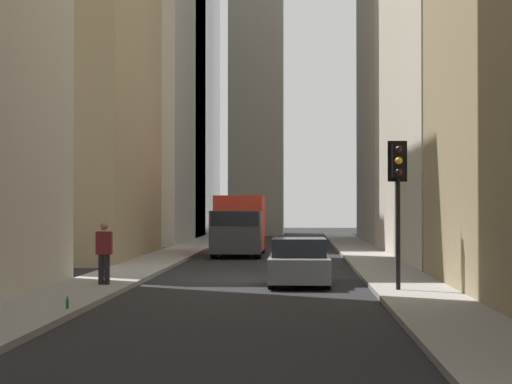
# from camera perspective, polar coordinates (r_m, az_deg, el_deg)

# --- Properties ---
(ground_plane) EXTENTS (135.00, 135.00, 0.00)m
(ground_plane) POSITION_cam_1_polar(r_m,az_deg,el_deg) (29.77, -0.03, -5.44)
(ground_plane) COLOR black
(sidewalk_right) EXTENTS (90.00, 2.20, 0.14)m
(sidewalk_right) POSITION_cam_1_polar(r_m,az_deg,el_deg) (30.31, -8.60, -5.21)
(sidewalk_right) COLOR gray
(sidewalk_right) RESTS_ON ground_plane
(sidewalk_left) EXTENTS (90.00, 2.20, 0.14)m
(sidewalk_left) POSITION_cam_1_polar(r_m,az_deg,el_deg) (29.90, 8.65, -5.27)
(sidewalk_left) COLOR gray
(sidewalk_left) RESTS_ON ground_plane
(building_left_midfar) EXTENTS (18.99, 10.50, 22.33)m
(building_left_midfar) POSITION_cam_1_polar(r_m,az_deg,el_deg) (43.17, 15.17, 10.95)
(building_left_midfar) COLOR beige
(building_left_midfar) RESTS_ON ground_plane
(building_right_far) EXTENTS (17.50, 10.50, 21.96)m
(building_right_far) POSITION_cam_1_polar(r_m,az_deg,el_deg) (62.37, -8.55, 7.12)
(building_right_far) COLOR #B7B2A5
(building_right_far) RESTS_ON ground_plane
(church_spire) EXTENTS (4.74, 4.74, 31.88)m
(church_spire) POSITION_cam_1_polar(r_m,az_deg,el_deg) (75.23, 0.04, 10.10)
(church_spire) COLOR beige
(church_spire) RESTS_ON ground_plane
(delivery_truck) EXTENTS (6.46, 2.25, 2.84)m
(delivery_truck) POSITION_cam_1_polar(r_m,az_deg,el_deg) (43.48, -1.05, -2.05)
(delivery_truck) COLOR red
(delivery_truck) RESTS_ON ground_plane
(hatchback_grey) EXTENTS (4.30, 1.78, 1.42)m
(hatchback_grey) POSITION_cam_1_polar(r_m,az_deg,el_deg) (27.64, 2.68, -4.41)
(hatchback_grey) COLOR slate
(hatchback_grey) RESTS_ON ground_plane
(traffic_light_foreground) EXTENTS (0.43, 0.52, 3.99)m
(traffic_light_foreground) POSITION_cam_1_polar(r_m,az_deg,el_deg) (24.91, 8.78, 0.74)
(traffic_light_foreground) COLOR black
(traffic_light_foreground) RESTS_ON sidewalk_left
(pedestrian) EXTENTS (0.26, 0.44, 1.77)m
(pedestrian) POSITION_cam_1_polar(r_m,az_deg,el_deg) (26.60, -9.38, -3.59)
(pedestrian) COLOR black
(pedestrian) RESTS_ON sidewalk_right
(discarded_bottle) EXTENTS (0.07, 0.07, 0.27)m
(discarded_bottle) POSITION_cam_1_polar(r_m,az_deg,el_deg) (20.62, -11.59, -6.79)
(discarded_bottle) COLOR #236033
(discarded_bottle) RESTS_ON sidewalk_right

